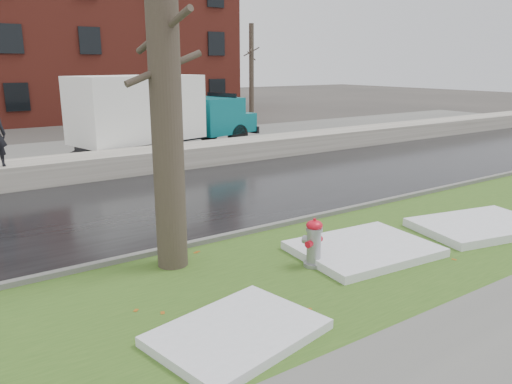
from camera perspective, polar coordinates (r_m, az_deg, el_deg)
ground at (r=9.99m, az=-0.01°, el=-7.03°), size 120.00×120.00×0.00m
verge at (r=9.06m, az=4.52°, el=-9.29°), size 60.00×4.50×0.04m
sidewalk at (r=6.92m, az=25.49°, el=-18.81°), size 60.00×3.00×0.05m
road at (r=13.75m, az=-10.65°, el=-1.16°), size 60.00×7.00×0.03m
parking_lot at (r=21.64m, az=-19.87°, el=3.91°), size 60.00×9.00×0.03m
curb at (r=10.76m, az=-3.03°, el=-5.06°), size 60.00×0.15×0.14m
snowbank at (r=17.51m, az=-16.32°, el=3.07°), size 60.00×1.60×0.75m
brick_building at (r=38.39m, az=-24.37°, el=15.25°), size 26.00×12.00×10.00m
bg_tree_right at (r=38.14m, az=-0.52°, el=13.99°), size 1.40×1.62×6.50m
fire_hydrant at (r=9.19m, az=6.61°, el=-5.56°), size 0.46×0.42×0.92m
tree at (r=8.78m, az=-10.41°, el=13.28°), size 1.43×1.71×6.90m
box_truck at (r=20.89m, az=-11.00°, el=8.84°), size 9.76×3.98×3.23m
snow_patch_near at (r=10.12m, az=12.20°, el=-6.36°), size 2.75×2.20×0.16m
snow_patch_far at (r=7.06m, az=-2.12°, el=-15.75°), size 2.47×2.01×0.14m
snow_patch_side at (r=12.29m, az=24.18°, el=-3.55°), size 3.11×2.34×0.18m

